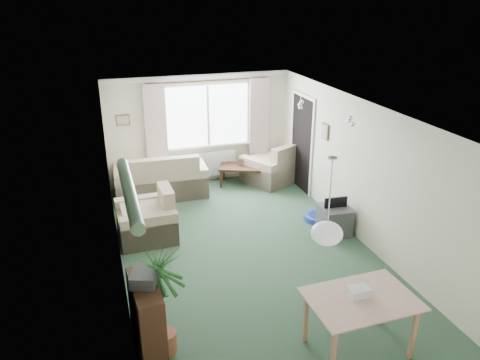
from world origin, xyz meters
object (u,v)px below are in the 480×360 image
object	(u,v)px
armchair_corner	(270,163)
dining_table	(358,325)
coffee_table	(242,175)
armchair_left	(146,214)
pet_bed	(317,217)
tv_cube	(334,220)
houseplant	(162,301)
sofa	(160,174)
bookshelf	(147,322)

from	to	relation	value
armchair_corner	dining_table	world-z (taller)	armchair_corner
armchair_corner	coffee_table	size ratio (longest dim) A/B	1.04
armchair_corner	coffee_table	world-z (taller)	armchair_corner
armchair_left	coffee_table	bearing A→B (deg)	126.01
armchair_corner	pet_bed	xyz separation A→B (m)	(0.17, -2.06, -0.40)
dining_table	tv_cube	world-z (taller)	dining_table
tv_cube	armchair_left	bearing A→B (deg)	169.95
armchair_corner	houseplant	size ratio (longest dim) A/B	0.71
armchair_left	dining_table	size ratio (longest dim) A/B	0.87
dining_table	pet_bed	size ratio (longest dim) A/B	2.17
armchair_left	coffee_table	size ratio (longest dim) A/B	1.03
sofa	tv_cube	world-z (taller)	sofa
armchair_left	houseplant	xyz separation A→B (m)	(-0.15, -2.88, 0.26)
dining_table	coffee_table	bearing A→B (deg)	87.05
dining_table	sofa	bearing A→B (deg)	105.79
armchair_corner	pet_bed	distance (m)	2.11
armchair_left	bookshelf	xyz separation A→B (m)	(-0.34, -2.94, 0.06)
bookshelf	armchair_left	bearing A→B (deg)	79.05
coffee_table	tv_cube	size ratio (longest dim) A/B	1.78
sofa	coffee_table	world-z (taller)	sofa
sofa	armchair_corner	distance (m)	2.44
armchair_corner	armchair_left	bearing A→B (deg)	3.25
armchair_corner	dining_table	distance (m)	5.41
sofa	tv_cube	bearing A→B (deg)	137.94
armchair_corner	dining_table	xyz separation A→B (m)	(-0.93, -5.33, -0.09)
sofa	dining_table	distance (m)	5.56
coffee_table	pet_bed	distance (m)	2.25
armchair_left	houseplant	world-z (taller)	houseplant
armchair_left	bookshelf	size ratio (longest dim) A/B	0.98
armchair_corner	bookshelf	bearing A→B (deg)	27.43
sofa	armchair_corner	size ratio (longest dim) A/B	1.86
bookshelf	tv_cube	bearing A→B (deg)	26.37
coffee_table	bookshelf	bearing A→B (deg)	-119.33
bookshelf	armchair_corner	bearing A→B (deg)	50.49
houseplant	tv_cube	world-z (taller)	houseplant
bookshelf	tv_cube	world-z (taller)	bookshelf
tv_cube	bookshelf	bearing A→B (deg)	-144.62
sofa	houseplant	xyz separation A→B (m)	(-0.68, -4.67, 0.24)
tv_cube	pet_bed	bearing A→B (deg)	99.93
houseplant	tv_cube	distance (m)	3.95
armchair_left	bookshelf	bearing A→B (deg)	-8.24
houseplant	tv_cube	size ratio (longest dim) A/B	2.60
sofa	tv_cube	distance (m)	3.75
sofa	houseplant	size ratio (longest dim) A/B	1.32
coffee_table	pet_bed	xyz separation A→B (m)	(0.83, -2.09, -0.16)
pet_bed	tv_cube	bearing A→B (deg)	-84.71
sofa	armchair_corner	bearing A→B (deg)	-178.08
dining_table	armchair_corner	bearing A→B (deg)	80.09
armchair_left	dining_table	distance (m)	4.11
dining_table	tv_cube	distance (m)	2.96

